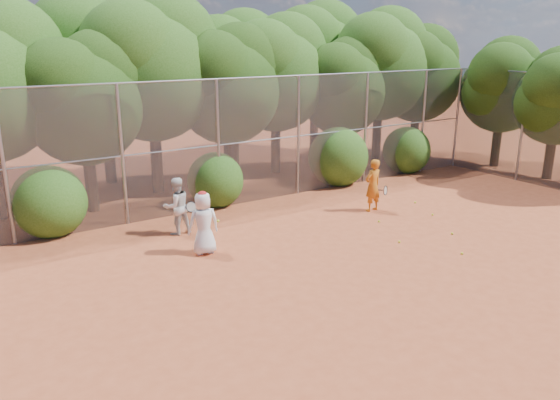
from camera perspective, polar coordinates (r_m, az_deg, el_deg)
ground at (r=13.35m, az=9.53°, el=-6.43°), size 80.00×80.00×0.00m
fence_back at (r=17.41m, az=-3.85°, el=6.21°), size 20.05×0.09×4.03m
fence_side at (r=22.20m, az=24.00°, el=7.06°), size 0.09×6.09×4.03m
tree_2 at (r=17.35m, az=-19.84°, el=10.36°), size 3.99×3.47×5.47m
tree_3 at (r=18.99m, az=-13.27°, el=13.80°), size 4.89×4.26×6.70m
tree_4 at (r=19.47m, az=-5.47°, el=12.32°), size 4.19×3.64×5.73m
tree_5 at (r=21.40m, az=-0.41°, el=13.54°), size 4.51×3.92×6.17m
tree_6 at (r=22.09m, az=6.62°, el=12.02°), size 3.86×3.36×5.29m
tree_7 at (r=24.15m, az=10.50°, el=14.17°), size 4.77×4.14×6.53m
tree_8 at (r=25.37m, az=14.30°, el=12.99°), size 4.25×3.70×5.82m
tree_10 at (r=20.78m, az=-18.14°, el=14.27°), size 5.15×4.48×7.06m
tree_11 at (r=22.27m, az=-4.93°, el=13.90°), size 4.64×4.03×6.35m
tree_12 at (r=25.19m, az=3.76°, el=15.01°), size 5.02×4.37×6.88m
tree_13 at (r=24.39m, az=22.30°, el=11.34°), size 3.86×3.36×5.29m
tree_14 at (r=22.88m, az=27.09°, el=9.93°), size 3.61×3.14×4.94m
bush_0 at (r=16.02m, az=-23.01°, el=0.14°), size 2.00×2.00×2.00m
bush_1 at (r=17.52m, az=-6.78°, el=2.34°), size 1.80×1.80×1.80m
bush_2 at (r=20.11m, az=6.11°, el=4.78°), size 2.20×2.20×2.20m
bush_3 at (r=22.47m, az=13.09°, el=5.30°), size 1.90×1.90×1.90m
player_yellow at (r=17.03m, az=9.69°, el=1.52°), size 0.81×0.51×1.64m
player_teen at (r=13.57m, az=-8.00°, el=-2.38°), size 0.83×0.60×1.61m
player_white at (r=15.05m, az=-10.75°, el=-0.63°), size 0.88×0.74×1.59m
ball_0 at (r=15.68m, az=17.55°, el=-3.35°), size 0.07×0.07×0.07m
ball_1 at (r=16.19m, az=10.30°, el=-2.21°), size 0.07×0.07×0.07m
ball_2 at (r=14.34m, az=18.48°, el=-5.31°), size 0.07×0.07×0.07m
ball_3 at (r=17.17m, az=15.64°, el=-1.48°), size 0.07×0.07×0.07m
ball_4 at (r=14.70m, az=12.36°, el=-4.28°), size 0.07×0.07×0.07m
ball_5 at (r=18.30m, az=13.94°, el=-0.24°), size 0.07×0.07×0.07m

